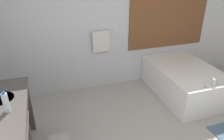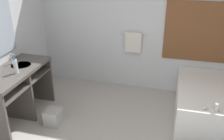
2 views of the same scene
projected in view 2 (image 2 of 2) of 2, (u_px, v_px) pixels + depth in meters
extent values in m
cube|color=silver|center=(150.00, 24.00, 4.69)|extent=(7.40, 0.06, 2.70)
cube|color=brown|center=(213.00, 33.00, 4.43)|extent=(1.70, 0.02, 1.10)
cylinder|color=silver|center=(133.00, 34.00, 4.78)|extent=(0.50, 0.02, 0.02)
cube|color=silver|center=(133.00, 43.00, 4.84)|extent=(0.32, 0.04, 0.40)
cube|color=#4C4742|center=(14.00, 71.00, 3.86)|extent=(0.60, 1.36, 0.05)
cube|color=#4C4742|center=(16.00, 83.00, 3.94)|extent=(0.57, 1.29, 0.02)
cylinder|color=white|center=(22.00, 68.00, 4.06)|extent=(0.31, 0.31, 0.12)
cube|color=#4C4742|center=(18.00, 97.00, 4.05)|extent=(0.55, 0.04, 0.86)
cube|color=#4C4742|center=(39.00, 79.00, 4.63)|extent=(0.55, 0.04, 0.86)
cylinder|color=silver|center=(4.00, 89.00, 3.60)|extent=(0.13, 0.37, 0.13)
cylinder|color=silver|center=(29.00, 70.00, 4.20)|extent=(0.13, 0.37, 0.13)
cylinder|color=silver|center=(12.00, 63.00, 4.07)|extent=(0.04, 0.04, 0.02)
cylinder|color=silver|center=(11.00, 58.00, 4.03)|extent=(0.02, 0.02, 0.16)
cube|color=silver|center=(13.00, 54.00, 3.99)|extent=(0.07, 0.01, 0.01)
cube|color=white|center=(208.00, 103.00, 4.15)|extent=(1.02, 1.56, 0.56)
ellipsoid|color=white|center=(209.00, 96.00, 4.10)|extent=(0.74, 1.12, 0.30)
cube|color=silver|center=(216.00, 107.00, 3.41)|extent=(0.04, 0.07, 0.12)
sphere|color=silver|center=(205.00, 108.00, 3.46)|extent=(0.06, 0.06, 0.06)
cylinder|color=white|center=(16.00, 66.00, 3.71)|extent=(0.06, 0.06, 0.22)
cylinder|color=#1E4CA8|center=(14.00, 59.00, 3.66)|extent=(0.03, 0.03, 0.02)
cube|color=#B2B2B2|center=(53.00, 117.00, 4.06)|extent=(0.25, 0.25, 0.25)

